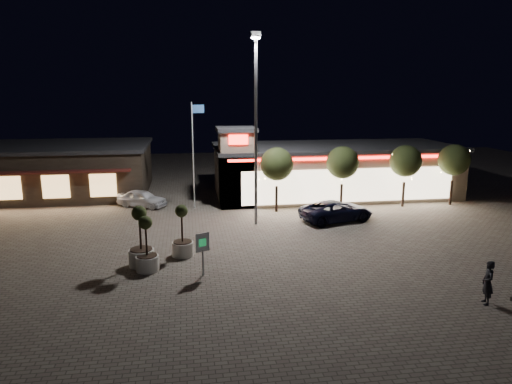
{
  "coord_description": "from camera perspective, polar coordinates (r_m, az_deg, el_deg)",
  "views": [
    {
      "loc": [
        -2.49,
        -21.25,
        8.79
      ],
      "look_at": [
        1.7,
        6.0,
        2.67
      ],
      "focal_mm": 32.0,
      "sensor_mm": 36.0,
      "label": 1
    }
  ],
  "objects": [
    {
      "name": "string_tree_c",
      "position": [
        36.59,
        18.19,
        3.68
      ],
      "size": [
        2.42,
        2.42,
        4.79
      ],
      "color": "#332319",
      "rests_on": "ground"
    },
    {
      "name": "string_tree_a",
      "position": [
        33.31,
        2.61,
        3.48
      ],
      "size": [
        2.42,
        2.42,
        4.79
      ],
      "color": "#332319",
      "rests_on": "ground"
    },
    {
      "name": "floodlight_pole",
      "position": [
        29.64,
        -0.01,
        9.1
      ],
      "size": [
        0.6,
        0.4,
        12.38
      ],
      "color": "gray",
      "rests_on": "ground"
    },
    {
      "name": "ground",
      "position": [
        23.13,
        -1.93,
        -9.82
      ],
      "size": [
        90.0,
        90.0,
        0.0
      ],
      "primitive_type": "plane",
      "color": "#685F54",
      "rests_on": "ground"
    },
    {
      "name": "pedestrian",
      "position": [
        21.73,
        26.99,
        -10.07
      ],
      "size": [
        0.62,
        0.78,
        1.89
      ],
      "primitive_type": "imported",
      "rotation": [
        0.0,
        0.0,
        -1.83
      ],
      "color": "black",
      "rests_on": "ground"
    },
    {
      "name": "white_sedan",
      "position": [
        36.35,
        -14.07,
        -0.78
      ],
      "size": [
        4.17,
        3.23,
        1.33
      ],
      "primitive_type": "imported",
      "rotation": [
        0.0,
        0.0,
        1.08
      ],
      "color": "white",
      "rests_on": "ground"
    },
    {
      "name": "planter_mid",
      "position": [
        23.48,
        -13.47,
        -7.54
      ],
      "size": [
        1.15,
        1.15,
        2.83
      ],
      "color": "beige",
      "rests_on": "ground"
    },
    {
      "name": "retail_building",
      "position": [
        39.51,
        9.08,
        2.78
      ],
      "size": [
        20.4,
        8.4,
        6.1
      ],
      "color": "gray",
      "rests_on": "ground"
    },
    {
      "name": "string_tree_b",
      "position": [
        34.63,
        10.77,
        3.62
      ],
      "size": [
        2.42,
        2.42,
        4.79
      ],
      "color": "#332319",
      "rests_on": "ground"
    },
    {
      "name": "pickup_truck",
      "position": [
        31.93,
        10.04,
        -2.33
      ],
      "size": [
        5.54,
        3.51,
        1.42
      ],
      "primitive_type": "imported",
      "rotation": [
        0.0,
        0.0,
        1.81
      ],
      "color": "black",
      "rests_on": "ground"
    },
    {
      "name": "planter_left",
      "position": [
        24.13,
        -14.17,
        -6.75
      ],
      "size": [
        1.29,
        1.29,
        3.18
      ],
      "color": "beige",
      "rests_on": "ground"
    },
    {
      "name": "string_tree_d",
      "position": [
        38.56,
        23.52,
        3.69
      ],
      "size": [
        2.42,
        2.42,
        4.79
      ],
      "color": "#332319",
      "rests_on": "ground"
    },
    {
      "name": "planter_right",
      "position": [
        25.14,
        -9.17,
        -5.97
      ],
      "size": [
        1.17,
        1.17,
        2.87
      ],
      "color": "beige",
      "rests_on": "ground"
    },
    {
      "name": "valet_sign",
      "position": [
        22.22,
        -6.7,
        -6.72
      ],
      "size": [
        0.67,
        0.34,
        2.14
      ],
      "color": "gray",
      "rests_on": "ground"
    },
    {
      "name": "restaurant_building",
      "position": [
        43.31,
        -24.06,
        2.63
      ],
      "size": [
        16.4,
        11.0,
        4.3
      ],
      "color": "#382D23",
      "rests_on": "ground"
    },
    {
      "name": "flagpole",
      "position": [
        34.49,
        -7.74,
        5.68
      ],
      "size": [
        0.95,
        0.1,
        8.0
      ],
      "color": "white",
      "rests_on": "ground"
    }
  ]
}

